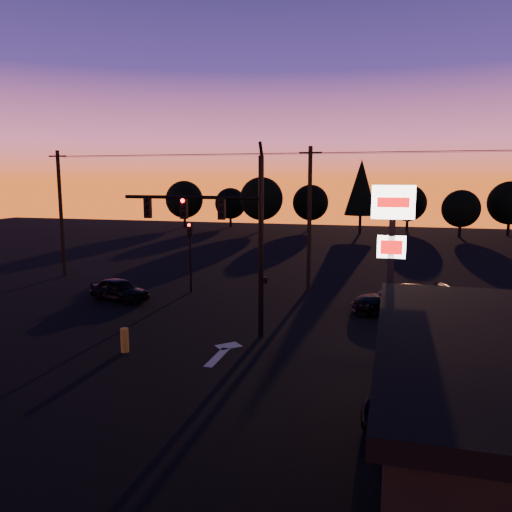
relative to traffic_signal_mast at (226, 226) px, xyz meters
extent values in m
plane|color=black|center=(0.10, -3.99, -4.94)|extent=(120.00, 120.00, 0.00)
cube|color=beige|center=(0.60, -2.99, -4.93)|extent=(0.35, 2.20, 0.01)
cube|color=beige|center=(0.60, -1.59, -4.93)|extent=(1.20, 1.20, 0.01)
cylinder|color=black|center=(1.60, 0.01, -0.94)|extent=(0.24, 0.24, 8.00)
cylinder|color=black|center=(1.60, 0.01, 3.26)|extent=(0.14, 0.52, 0.76)
cylinder|color=black|center=(-1.65, 0.01, 1.26)|extent=(6.50, 0.16, 0.16)
cube|color=black|center=(-0.20, 0.01, 0.76)|extent=(0.32, 0.22, 0.95)
sphere|color=black|center=(-0.20, -0.12, 1.11)|extent=(0.18, 0.18, 0.18)
sphere|color=black|center=(-0.20, -0.12, 0.81)|extent=(0.18, 0.18, 0.18)
sphere|color=black|center=(-0.20, -0.12, 0.51)|extent=(0.18, 0.18, 0.18)
cube|color=black|center=(-2.00, 0.01, 0.76)|extent=(0.32, 0.22, 0.95)
sphere|color=#FF0705|center=(-2.00, -0.12, 1.11)|extent=(0.18, 0.18, 0.18)
sphere|color=black|center=(-2.00, -0.12, 0.81)|extent=(0.18, 0.18, 0.18)
sphere|color=black|center=(-2.00, -0.12, 0.51)|extent=(0.18, 0.18, 0.18)
cube|color=black|center=(-3.80, 0.01, 0.76)|extent=(0.32, 0.22, 0.95)
sphere|color=black|center=(-3.80, -0.12, 1.11)|extent=(0.18, 0.18, 0.18)
sphere|color=black|center=(-3.80, -0.12, 0.81)|extent=(0.18, 0.18, 0.18)
sphere|color=black|center=(-3.80, -0.12, 0.51)|extent=(0.18, 0.18, 0.18)
cube|color=black|center=(1.78, 0.01, -2.34)|extent=(0.22, 0.18, 0.28)
cylinder|color=black|center=(-4.90, 7.51, -3.14)|extent=(0.14, 0.14, 3.60)
cube|color=black|center=(-4.90, 7.51, -1.04)|extent=(0.30, 0.20, 0.90)
sphere|color=#FF0705|center=(-4.90, 7.39, -0.72)|extent=(0.18, 0.18, 0.18)
sphere|color=black|center=(-4.90, 7.39, -1.00)|extent=(0.18, 0.18, 0.18)
sphere|color=black|center=(-4.90, 7.39, -1.28)|extent=(0.18, 0.18, 0.18)
cube|color=black|center=(7.10, -2.49, -1.74)|extent=(0.22, 0.22, 6.40)
cube|color=white|center=(7.10, -2.49, 1.26)|extent=(1.50, 0.25, 1.20)
cube|color=red|center=(7.10, -2.63, 1.26)|extent=(1.10, 0.02, 0.35)
cube|color=white|center=(7.10, -2.49, -0.34)|extent=(1.00, 0.22, 0.80)
cube|color=red|center=(7.10, -2.62, -0.34)|extent=(0.75, 0.02, 0.50)
cylinder|color=black|center=(-15.90, 10.01, -0.44)|extent=(0.26, 0.26, 9.00)
cube|color=black|center=(-15.90, 10.01, 3.66)|extent=(1.40, 0.10, 0.10)
cylinder|color=black|center=(2.10, 10.01, -0.44)|extent=(0.26, 0.26, 9.00)
cube|color=black|center=(2.10, 10.01, 3.66)|extent=(1.40, 0.10, 0.10)
cylinder|color=black|center=(-6.90, 9.41, 3.61)|extent=(18.00, 0.02, 0.02)
cylinder|color=black|center=(-6.90, 10.01, 3.66)|extent=(18.00, 0.02, 0.02)
cylinder|color=black|center=(-6.90, 10.61, 3.61)|extent=(18.00, 0.02, 0.02)
cylinder|color=black|center=(11.10, 9.41, 3.61)|extent=(18.00, 0.02, 0.02)
cylinder|color=black|center=(11.10, 10.01, 3.66)|extent=(18.00, 0.02, 0.02)
cylinder|color=black|center=(11.10, 10.61, 3.61)|extent=(18.00, 0.02, 0.02)
cube|color=black|center=(9.10, -7.47, -3.54)|extent=(2.20, 0.05, 1.60)
cylinder|color=gold|center=(-3.27, -3.39, -4.44)|extent=(0.33, 0.33, 1.00)
cylinder|color=black|center=(-21.90, 46.01, -4.12)|extent=(0.36, 0.36, 1.62)
sphere|color=black|center=(-21.90, 46.01, -0.87)|extent=(5.36, 5.36, 5.36)
cylinder|color=black|center=(-15.90, 49.01, -4.25)|extent=(0.36, 0.36, 1.38)
sphere|color=black|center=(-15.90, 49.01, -1.50)|extent=(4.54, 4.54, 4.54)
cylinder|color=black|center=(-9.90, 44.01, -4.06)|extent=(0.36, 0.36, 1.75)
sphere|color=black|center=(-9.90, 44.01, -0.56)|extent=(5.77, 5.78, 5.78)
cylinder|color=black|center=(-3.90, 48.01, -4.19)|extent=(0.36, 0.36, 1.50)
sphere|color=black|center=(-3.90, 48.01, -1.19)|extent=(4.95, 4.95, 4.95)
cylinder|color=black|center=(3.10, 45.01, -3.75)|extent=(0.36, 0.36, 2.38)
cone|color=black|center=(3.10, 45.01, 1.00)|extent=(4.18, 4.18, 7.12)
cylinder|color=black|center=(9.10, 50.01, -4.19)|extent=(0.36, 0.36, 1.50)
sphere|color=black|center=(9.10, 50.01, -1.19)|extent=(4.95, 4.95, 4.95)
cylinder|color=black|center=(15.10, 44.01, -4.25)|extent=(0.36, 0.36, 1.38)
sphere|color=black|center=(15.10, 44.01, -1.50)|extent=(4.54, 4.54, 4.54)
cylinder|color=black|center=(21.10, 47.01, -4.12)|extent=(0.36, 0.36, 1.62)
sphere|color=black|center=(21.10, 47.01, -0.87)|extent=(5.36, 5.36, 5.36)
imported|color=black|center=(-8.08, 4.37, -4.29)|extent=(4.09, 2.54, 1.30)
imported|color=black|center=(7.68, 5.77, -4.19)|extent=(5.56, 3.72, 1.50)
imported|color=black|center=(8.02, -6.08, -4.21)|extent=(3.40, 5.62, 1.46)
camera|label=1|loc=(7.08, -20.88, 2.09)|focal=35.00mm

